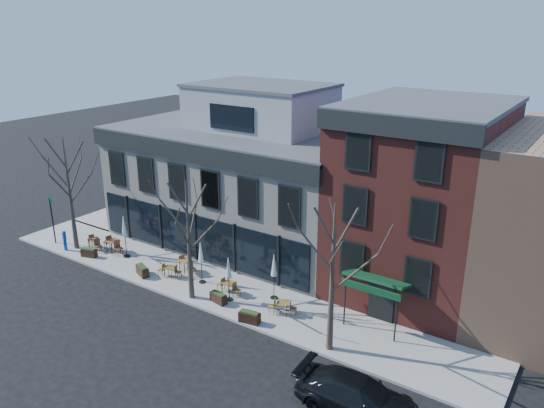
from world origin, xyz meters
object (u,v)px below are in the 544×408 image
Objects in this scene: call_box at (65,240)px; cafe_set_0 at (94,243)px; parked_sedan at (358,396)px; umbrella_0 at (124,228)px.

call_box reaches higher than cafe_set_0.
call_box is 0.83× the size of cafe_set_0.
umbrella_0 is (-19.40, 4.80, 1.44)m from parked_sedan.
call_box is 0.51× the size of umbrella_0.
cafe_set_0 is 0.61× the size of umbrella_0.
cafe_set_0 is (1.50, 1.27, -0.31)m from call_box.
parked_sedan is 20.04m from umbrella_0.
cafe_set_0 is 3.29m from umbrella_0.
parked_sedan is 2.96× the size of cafe_set_0.
parked_sedan reaches higher than cafe_set_0.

